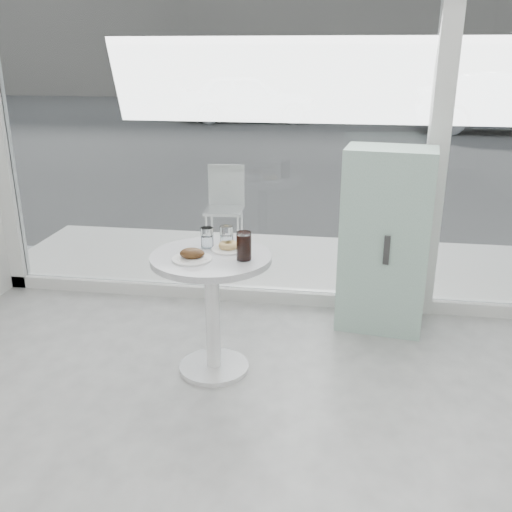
% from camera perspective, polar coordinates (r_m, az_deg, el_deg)
% --- Properties ---
extents(room_shell, '(6.00, 6.00, 6.00)m').
position_cam_1_polar(room_shell, '(0.67, -13.34, 19.72)').
color(room_shell, white).
rests_on(room_shell, ground).
extents(storefront, '(5.00, 0.14, 3.00)m').
position_cam_1_polar(storefront, '(4.20, 6.70, 17.05)').
color(storefront, white).
rests_on(storefront, ground).
extents(main_table, '(0.72, 0.72, 0.77)m').
position_cam_1_polar(main_table, '(3.45, -4.43, -3.31)').
color(main_table, white).
rests_on(main_table, ground).
extents(patio_deck, '(5.60, 1.60, 0.05)m').
position_cam_1_polar(patio_deck, '(5.34, 5.55, -0.91)').
color(patio_deck, silver).
rests_on(patio_deck, ground).
extents(street, '(40.00, 24.00, 0.00)m').
position_cam_1_polar(street, '(17.30, 8.08, 13.27)').
color(street, '#363636').
rests_on(street, ground).
extents(mint_cabinet, '(0.65, 0.48, 1.30)m').
position_cam_1_polar(mint_cabinet, '(4.10, 12.76, 1.52)').
color(mint_cabinet, '#92BAA8').
rests_on(mint_cabinet, ground).
extents(patio_chair, '(0.37, 0.37, 0.82)m').
position_cam_1_polar(patio_chair, '(5.56, -3.09, 5.34)').
color(patio_chair, white).
rests_on(patio_chair, patio_deck).
extents(car_white, '(4.08, 2.09, 1.33)m').
position_cam_1_polar(car_white, '(16.77, -0.81, 15.54)').
color(car_white, silver).
rests_on(car_white, street).
extents(car_silver, '(4.44, 1.79, 1.43)m').
position_cam_1_polar(car_silver, '(15.56, 23.88, 13.79)').
color(car_silver, '#AFB2B7').
rests_on(car_silver, street).
extents(plate_fritter, '(0.23, 0.23, 0.07)m').
position_cam_1_polar(plate_fritter, '(3.29, -6.37, 0.05)').
color(plate_fritter, white).
rests_on(plate_fritter, main_table).
extents(plate_donut, '(0.21, 0.21, 0.05)m').
position_cam_1_polar(plate_donut, '(3.44, -2.77, 0.90)').
color(plate_donut, white).
rests_on(plate_donut, main_table).
extents(water_tumbler_a, '(0.08, 0.08, 0.13)m').
position_cam_1_polar(water_tumbler_a, '(3.49, -4.91, 1.73)').
color(water_tumbler_a, white).
rests_on(water_tumbler_a, main_table).
extents(water_tumbler_b, '(0.08, 0.08, 0.13)m').
position_cam_1_polar(water_tumbler_b, '(3.48, -2.96, 1.81)').
color(water_tumbler_b, white).
rests_on(water_tumbler_b, main_table).
extents(cola_glass, '(0.09, 0.09, 0.17)m').
position_cam_1_polar(cola_glass, '(3.26, -1.22, 0.96)').
color(cola_glass, white).
rests_on(cola_glass, main_table).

